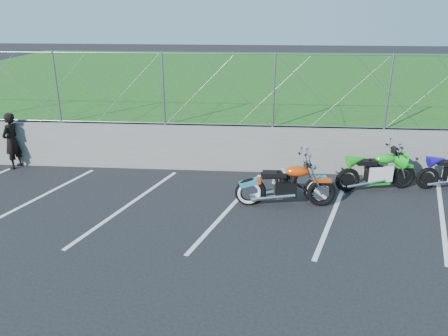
# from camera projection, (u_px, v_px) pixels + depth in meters

# --- Properties ---
(ground) EXTENTS (90.00, 90.00, 0.00)m
(ground) POSITION_uv_depth(u_px,v_px,m) (227.00, 228.00, 9.27)
(ground) COLOR black
(ground) RESTS_ON ground
(retaining_wall) EXTENTS (30.00, 0.22, 1.30)m
(retaining_wall) POSITION_uv_depth(u_px,v_px,m) (236.00, 148.00, 12.31)
(retaining_wall) COLOR #63635E
(retaining_wall) RESTS_ON ground
(grass_field) EXTENTS (30.00, 20.00, 1.30)m
(grass_field) POSITION_uv_depth(u_px,v_px,m) (247.00, 86.00, 21.64)
(grass_field) COLOR #1A4F15
(grass_field) RESTS_ON ground
(chain_link_fence) EXTENTS (28.00, 0.03, 2.00)m
(chain_link_fence) POSITION_uv_depth(u_px,v_px,m) (237.00, 90.00, 11.73)
(chain_link_fence) COLOR gray
(chain_link_fence) RESTS_ON retaining_wall
(parking_lines) EXTENTS (18.29, 4.31, 0.01)m
(parking_lines) POSITION_uv_depth(u_px,v_px,m) (282.00, 209.00, 10.12)
(parking_lines) COLOR silver
(parking_lines) RESTS_ON ground
(cruiser_turquoise) EXTENTS (2.29, 0.72, 1.15)m
(cruiser_turquoise) POSITION_uv_depth(u_px,v_px,m) (285.00, 186.00, 10.26)
(cruiser_turquoise) COLOR black
(cruiser_turquoise) RESTS_ON ground
(naked_orange) EXTENTS (2.29, 0.78, 1.14)m
(naked_orange) POSITION_uv_depth(u_px,v_px,m) (288.00, 186.00, 10.18)
(naked_orange) COLOR black
(naked_orange) RESTS_ON ground
(sportbike_green) EXTENTS (2.10, 0.75, 1.10)m
(sportbike_green) POSITION_uv_depth(u_px,v_px,m) (377.00, 172.00, 11.04)
(sportbike_green) COLOR black
(sportbike_green) RESTS_ON ground
(person_standing) EXTENTS (0.47, 0.64, 1.62)m
(person_standing) POSITION_uv_depth(u_px,v_px,m) (11.00, 141.00, 12.45)
(person_standing) COLOR black
(person_standing) RESTS_ON ground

